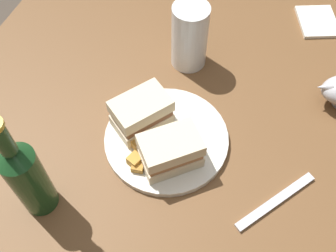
{
  "coord_description": "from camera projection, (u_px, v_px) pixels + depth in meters",
  "views": [
    {
      "loc": [
        0.42,
        0.14,
        1.43
      ],
      "look_at": [
        0.01,
        -0.0,
        0.78
      ],
      "focal_mm": 42.89,
      "sensor_mm": 36.0,
      "label": 1
    }
  ],
  "objects": [
    {
      "name": "plate",
      "position": [
        164.0,
        138.0,
        0.8
      ],
      "size": [
        0.25,
        0.25,
        0.01
      ],
      "primitive_type": "cylinder",
      "color": "silver",
      "rests_on": "dining_table"
    },
    {
      "name": "ground_plane",
      "position": [
        170.0,
        243.0,
        1.44
      ],
      "size": [
        6.0,
        6.0,
        0.0
      ],
      "primitive_type": "plane",
      "color": "#4C4238"
    },
    {
      "name": "potato_wedge_front",
      "position": [
        139.0,
        156.0,
        0.75
      ],
      "size": [
        0.05,
        0.04,
        0.02
      ],
      "primitive_type": "cube",
      "rotation": [
        0.0,
        0.0,
        5.9
      ],
      "color": "gold",
      "rests_on": "plate"
    },
    {
      "name": "fork",
      "position": [
        276.0,
        201.0,
        0.72
      ],
      "size": [
        0.15,
        0.12,
        0.01
      ],
      "primitive_type": "cube",
      "rotation": [
        0.0,
        0.0,
        5.65
      ],
      "color": "silver",
      "rests_on": "dining_table"
    },
    {
      "name": "dining_table",
      "position": [
        170.0,
        201.0,
        1.13
      ],
      "size": [
        1.26,
        0.99,
        0.75
      ],
      "primitive_type": "cube",
      "color": "brown",
      "rests_on": "ground"
    },
    {
      "name": "cider_bottle",
      "position": [
        26.0,
        176.0,
        0.65
      ],
      "size": [
        0.06,
        0.06,
        0.25
      ],
      "color": "#19421E",
      "rests_on": "dining_table"
    },
    {
      "name": "napkin",
      "position": [
        318.0,
        21.0,
        0.99
      ],
      "size": [
        0.14,
        0.12,
        0.01
      ],
      "primitive_type": "cube",
      "rotation": [
        0.0,
        0.0,
        0.38
      ],
      "color": "silver",
      "rests_on": "dining_table"
    },
    {
      "name": "pint_glass",
      "position": [
        189.0,
        39.0,
        0.86
      ],
      "size": [
        0.08,
        0.08,
        0.15
      ],
      "color": "white",
      "rests_on": "dining_table"
    },
    {
      "name": "sandwich_half_left",
      "position": [
        141.0,
        113.0,
        0.78
      ],
      "size": [
        0.13,
        0.12,
        0.07
      ],
      "color": "beige",
      "rests_on": "plate"
    },
    {
      "name": "potato_wedge_back",
      "position": [
        138.0,
        144.0,
        0.77
      ],
      "size": [
        0.04,
        0.04,
        0.02
      ],
      "primitive_type": "cube",
      "rotation": [
        0.0,
        0.0,
        4.21
      ],
      "color": "#B77F33",
      "rests_on": "plate"
    },
    {
      "name": "potato_wedge_middle",
      "position": [
        139.0,
        162.0,
        0.75
      ],
      "size": [
        0.04,
        0.03,
        0.01
      ],
      "primitive_type": "cube",
      "rotation": [
        0.0,
        0.0,
        3.28
      ],
      "color": "#B77F33",
      "rests_on": "plate"
    },
    {
      "name": "sandwich_half_right",
      "position": [
        170.0,
        151.0,
        0.73
      ],
      "size": [
        0.12,
        0.13,
        0.07
      ],
      "color": "beige",
      "rests_on": "plate"
    }
  ]
}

